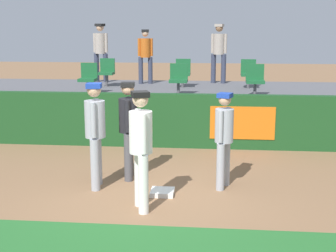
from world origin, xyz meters
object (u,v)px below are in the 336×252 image
object	(u,v)px
seat_front_right	(255,79)
seat_front_left	(88,77)
player_umpire	(128,124)
spectator_capped	(101,48)
first_base	(162,192)
seat_back_center	(183,71)
seat_back_right	(248,72)
seat_front_center	(179,78)
player_runner_visitor	(224,134)
seat_back_left	(107,71)
player_coach_visitor	(95,128)
spectator_casual	(145,53)
spectator_hooded	(219,49)
player_fielder_home	(141,142)

from	to	relation	value
seat_front_right	seat_front_left	xyz separation A→B (m)	(-4.42, -0.00, -0.00)
player_umpire	spectator_capped	distance (m)	7.26
first_base	seat_back_center	size ratio (longest dim) A/B	0.48
seat_back_right	seat_front_center	bearing A→B (deg)	-137.12
seat_front_center	player_umpire	bearing A→B (deg)	-99.26
player_runner_visitor	seat_back_left	xyz separation A→B (m)	(-3.47, 6.10, 0.52)
seat_front_center	seat_front_right	size ratio (longest dim) A/B	1.00
seat_front_right	seat_front_left	distance (m)	4.42
player_coach_visitor	seat_back_center	world-z (taller)	player_coach_visitor
seat_front_center	seat_front_right	distance (m)	1.99
player_umpire	spectator_casual	bearing A→B (deg)	178.62
seat_front_center	spectator_hooded	xyz separation A→B (m)	(1.06, 2.94, 0.61)
seat_front_right	seat_front_center	bearing A→B (deg)	180.00
first_base	player_umpire	bearing A→B (deg)	130.93
player_coach_visitor	spectator_capped	size ratio (longest dim) A/B	1.00
player_coach_visitor	seat_front_left	size ratio (longest dim) A/B	2.24
seat_back_right	seat_front_left	distance (m)	4.73
player_coach_visitor	seat_back_left	bearing A→B (deg)	-175.56
first_base	seat_back_center	bearing A→B (deg)	90.87
player_coach_visitor	spectator_capped	bearing A→B (deg)	-173.87
player_runner_visitor	spectator_capped	xyz separation A→B (m)	(-3.91, 7.22, 1.14)
player_fielder_home	seat_back_left	distance (m)	7.60
seat_front_center	spectator_capped	world-z (taller)	spectator_capped
first_base	seat_back_right	size ratio (longest dim) A/B	0.48
first_base	player_fielder_home	distance (m)	1.28
seat_front_center	seat_front_right	world-z (taller)	same
seat_front_center	seat_front_left	bearing A→B (deg)	-179.99
player_umpire	seat_back_right	world-z (taller)	seat_back_right
player_umpire	seat_back_right	distance (m)	6.30
seat_front_left	seat_back_center	bearing A→B (deg)	36.61
player_coach_visitor	player_umpire	size ratio (longest dim) A/B	1.02
seat_front_left	spectator_casual	xyz separation A→B (m)	(1.18, 2.56, 0.52)
spectator_capped	seat_front_right	bearing A→B (deg)	165.12
seat_front_center	spectator_casual	xyz separation A→B (m)	(-1.25, 2.56, 0.51)
seat_back_center	first_base	bearing A→B (deg)	-89.13
player_fielder_home	player_coach_visitor	world-z (taller)	player_fielder_home
player_runner_visitor	spectator_hooded	world-z (taller)	spectator_hooded
seat_back_left	seat_front_left	xyz separation A→B (m)	(-0.10, -1.80, -0.00)
seat_front_right	spectator_capped	distance (m)	5.63
player_runner_visitor	spectator_capped	bearing A→B (deg)	-131.93
player_coach_visitor	seat_back_right	xyz separation A→B (m)	(3.07, 6.30, 0.42)
first_base	seat_front_left	world-z (taller)	seat_front_left
seat_back_right	spectator_hooded	bearing A→B (deg)	127.67
player_umpire	seat_back_left	xyz separation A→B (m)	(-1.69, 5.73, 0.45)
player_fielder_home	seat_front_right	distance (m)	5.90
seat_back_left	spectator_capped	distance (m)	1.35
seat_front_center	seat_back_right	bearing A→B (deg)	42.88
seat_back_center	player_coach_visitor	bearing A→B (deg)	-100.06
spectator_casual	seat_front_left	bearing A→B (deg)	55.90
player_umpire	seat_back_center	size ratio (longest dim) A/B	2.19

